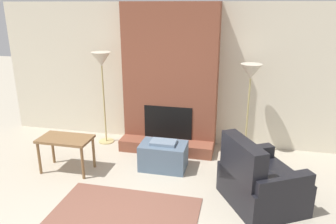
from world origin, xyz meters
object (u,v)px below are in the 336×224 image
object	(u,v)px
floor_lamp_right	(251,77)
side_table	(66,142)
armchair	(258,184)
ottoman	(163,156)
floor_lamp_left	(102,65)

from	to	relation	value
floor_lamp_right	side_table	bearing A→B (deg)	-156.36
armchair	side_table	xyz separation A→B (m)	(-2.93, 0.29, 0.19)
ottoman	armchair	size ratio (longest dim) A/B	0.57
ottoman	floor_lamp_left	bearing A→B (deg)	149.12
ottoman	floor_lamp_left	distance (m)	2.02
floor_lamp_left	floor_lamp_right	xyz separation A→B (m)	(2.63, 0.00, -0.10)
floor_lamp_left	ottoman	bearing A→B (deg)	-30.88
ottoman	armchair	xyz separation A→B (m)	(1.45, -0.70, 0.08)
armchair	side_table	distance (m)	2.95
armchair	floor_lamp_left	distance (m)	3.39
side_table	floor_lamp_left	distance (m)	1.59
floor_lamp_right	armchair	bearing A→B (deg)	-83.95
ottoman	armchair	distance (m)	1.61
armchair	side_table	size ratio (longest dim) A/B	1.57
side_table	floor_lamp_left	world-z (taller)	floor_lamp_left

